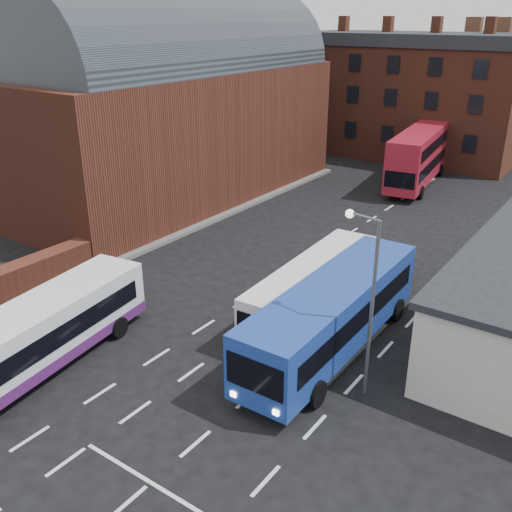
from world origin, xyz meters
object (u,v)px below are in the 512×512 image
Objects in this scene: bus_white_outbound at (38,332)px; bus_red_double at (418,157)px; bus_blue at (333,312)px; bus_white_inbound at (313,285)px; street_lamp at (367,291)px.

bus_white_outbound is 36.29m from bus_red_double.
bus_white_inbound is at bearing -45.64° from bus_blue.
bus_white_inbound is (7.04, 10.63, -0.12)m from bus_white_outbound.
bus_white_outbound is 1.51× the size of street_lamp.
bus_blue is 1.64× the size of street_lamp.
bus_white_outbound is 13.57m from street_lamp.
street_lamp reaches higher than bus_red_double.
street_lamp reaches higher than bus_white_outbound.
bus_blue is at bearing 33.40° from bus_white_outbound.
bus_red_double is at bearing 77.54° from bus_white_outbound.
bus_white_outbound is 1.08× the size of bus_white_inbound.
street_lamp is (4.66, -4.32, 2.82)m from bus_white_inbound.
bus_white_inbound is 1.39× the size of street_lamp.
bus_red_double is (-4.37, 25.55, 0.88)m from bus_white_inbound.
bus_red_double is 1.64× the size of street_lamp.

